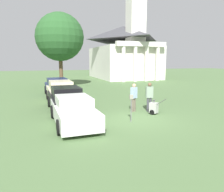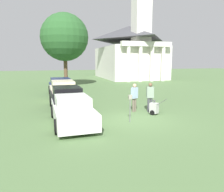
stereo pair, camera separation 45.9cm
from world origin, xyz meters
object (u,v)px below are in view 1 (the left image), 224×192
object	(u,v)px
parking_meter	(131,103)
equipment_cart	(154,108)
parked_car_white	(73,111)
parked_car_black	(66,100)
parked_car_navy	(57,88)
person_worker	(134,96)
person_supervisor	(149,95)
church	(124,49)
parked_car_cream	(61,92)

from	to	relation	value
parking_meter	equipment_cart	xyz separation A→B (m)	(1.93, 1.08, -0.59)
parked_car_white	parked_car_black	xyz separation A→B (m)	(0.00, 2.93, 0.05)
parked_car_navy	equipment_cart	bearing A→B (deg)	-62.55
parked_car_white	person_worker	xyz separation A→B (m)	(3.93, 1.46, 0.32)
parked_car_white	equipment_cart	distance (m)	4.80
person_supervisor	church	world-z (taller)	church
person_worker	equipment_cart	distance (m)	1.42
parked_car_navy	person_worker	xyz separation A→B (m)	(3.93, -7.71, 0.26)
parked_car_white	person_worker	bearing A→B (deg)	19.08
parked_car_cream	equipment_cart	bearing A→B (deg)	-50.94
person_worker	person_supervisor	world-z (taller)	person_supervisor
parked_car_black	person_supervisor	bearing A→B (deg)	-21.43
parking_meter	person_worker	xyz separation A→B (m)	(1.09, 2.06, 0.01)
person_worker	church	world-z (taller)	church
parking_meter	parked_car_cream	bearing A→B (deg)	113.02
parked_car_navy	person_supervisor	xyz separation A→B (m)	(4.83, -8.01, 0.29)
parked_car_cream	equipment_cart	world-z (taller)	parked_car_cream
parked_car_cream	parked_car_white	bearing A→B (deg)	-91.32
parked_car_white	parked_car_navy	distance (m)	9.17
parked_car_black	parking_meter	size ratio (longest dim) A/B	3.64
parked_car_cream	equipment_cart	distance (m)	7.37
person_worker	church	bearing A→B (deg)	-137.05
parking_meter	equipment_cart	distance (m)	2.29
person_worker	parked_car_navy	bearing A→B (deg)	-89.53
parked_car_navy	parking_meter	world-z (taller)	parked_car_navy
parked_car_black	person_worker	size ratio (longest dim) A/B	2.97
person_supervisor	equipment_cart	bearing A→B (deg)	98.78
person_worker	person_supervisor	size ratio (longest dim) A/B	0.97
parking_meter	person_supervisor	bearing A→B (deg)	41.59
parked_car_black	parked_car_navy	size ratio (longest dim) A/B	1.03
parked_car_black	person_worker	distance (m)	4.20
parked_car_cream	person_supervisor	world-z (taller)	person_supervisor
parking_meter	person_worker	bearing A→B (deg)	62.23
parked_car_white	church	bearing A→B (deg)	61.83
parking_meter	church	distance (m)	28.38
parked_car_white	parked_car_black	distance (m)	2.93
person_supervisor	equipment_cart	distance (m)	0.93
person_worker	church	xyz separation A→B (m)	(9.03, 24.15, 4.04)
equipment_cart	church	size ratio (longest dim) A/B	0.05
parked_car_black	parked_car_navy	xyz separation A→B (m)	(-0.00, 6.24, 0.02)
person_supervisor	parked_car_cream	bearing A→B (deg)	-31.75
person_supervisor	church	xyz separation A→B (m)	(8.13, 24.45, 4.00)
parked_car_navy	parked_car_black	bearing A→B (deg)	-91.32
parked_car_black	church	xyz separation A→B (m)	(12.96, 22.68, 4.31)
parked_car_white	parked_car_navy	xyz separation A→B (m)	(0.00, 9.17, 0.07)
parked_car_cream	church	world-z (taller)	church
parked_car_black	parked_car_navy	world-z (taller)	parked_car_navy
person_worker	parked_car_black	bearing A→B (deg)	-47.03
church	parked_car_black	bearing A→B (deg)	-119.75
person_worker	parked_car_white	bearing A→B (deg)	-6.14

